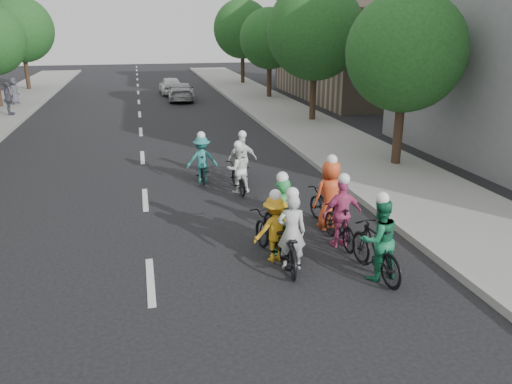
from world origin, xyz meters
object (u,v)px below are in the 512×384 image
object	(u,v)px
cyclist_0	(290,241)
cyclist_3	(341,219)
spectator_2	(14,91)
cyclist_7	(202,163)
follow_car_lead	(181,92)
cyclist_8	(242,164)
cyclist_2	(274,233)
follow_car_trail	(171,85)
cyclist_1	(377,245)
spectator_1	(8,99)
cyclist_4	(329,202)
cyclist_6	(238,174)
cyclist_5	(281,224)

from	to	relation	value
cyclist_0	cyclist_3	distance (m)	1.62
cyclist_0	spectator_2	distance (m)	26.90
cyclist_0	cyclist_7	bearing A→B (deg)	-70.33
follow_car_lead	cyclist_8	bearing A→B (deg)	95.51
cyclist_2	follow_car_lead	size ratio (longest dim) A/B	0.49
follow_car_trail	spectator_2	world-z (taller)	spectator_2
cyclist_1	follow_car_trail	xyz separation A→B (m)	(-2.07, 29.26, -0.05)
cyclist_7	spectator_2	world-z (taller)	spectator_2
cyclist_7	follow_car_trail	xyz separation A→B (m)	(0.50, 22.10, -0.01)
cyclist_3	spectator_1	world-z (taller)	spectator_1
cyclist_0	cyclist_4	distance (m)	2.43
follow_car_lead	spectator_2	distance (m)	10.32
cyclist_6	cyclist_5	bearing A→B (deg)	89.39
cyclist_0	follow_car_lead	distance (m)	24.99
cyclist_0	cyclist_5	bearing A→B (deg)	-79.85
cyclist_8	spectator_2	bearing A→B (deg)	-49.45
cyclist_1	spectator_1	xyz separation A→B (m)	(-11.32, 21.38, 0.34)
cyclist_6	cyclist_8	bearing A→B (deg)	-110.04
cyclist_0	follow_car_lead	size ratio (longest dim) A/B	0.48
cyclist_4	follow_car_trail	xyz separation A→B (m)	(-2.09, 26.58, -0.02)
cyclist_0	cyclist_2	world-z (taller)	cyclist_0
cyclist_4	cyclist_6	bearing A→B (deg)	-73.08
cyclist_6	follow_car_trail	bearing A→B (deg)	-90.69
cyclist_0	cyclist_7	distance (m)	6.42
cyclist_7	spectator_2	distance (m)	20.71
cyclist_4	cyclist_5	xyz separation A→B (m)	(-1.56, -1.11, 0.01)
cyclist_3	follow_car_lead	bearing A→B (deg)	-89.52
cyclist_0	cyclist_5	size ratio (longest dim) A/B	1.00
cyclist_7	follow_car_lead	bearing A→B (deg)	-90.82
cyclist_4	spectator_1	distance (m)	21.88
cyclist_5	cyclist_6	bearing A→B (deg)	-97.50
cyclist_2	cyclist_6	bearing A→B (deg)	-102.26
cyclist_5	cyclist_6	size ratio (longest dim) A/B	1.18
cyclist_7	cyclist_8	xyz separation A→B (m)	(1.28, -0.19, -0.06)
cyclist_4	spectator_1	xyz separation A→B (m)	(-11.34, 18.71, 0.38)
cyclist_1	follow_car_trail	bearing A→B (deg)	-91.20
cyclist_2	cyclist_7	size ratio (longest dim) A/B	1.20
cyclist_2	cyclist_3	distance (m)	1.70
cyclist_1	cyclist_5	size ratio (longest dim) A/B	0.97
spectator_1	spectator_2	world-z (taller)	spectator_1
cyclist_3	cyclist_6	world-z (taller)	cyclist_3
spectator_1	cyclist_0	bearing A→B (deg)	-157.55
cyclist_2	cyclist_7	distance (m)	5.97
cyclist_0	follow_car_trail	distance (m)	28.45
cyclist_1	cyclist_3	bearing A→B (deg)	-90.90
cyclist_5	cyclist_1	bearing A→B (deg)	126.09
cyclist_7	spectator_2	bearing A→B (deg)	-61.03
cyclist_0	cyclist_2	distance (m)	0.49
cyclist_8	spectator_2	world-z (taller)	spectator_2
cyclist_1	cyclist_7	bearing A→B (deg)	-75.45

